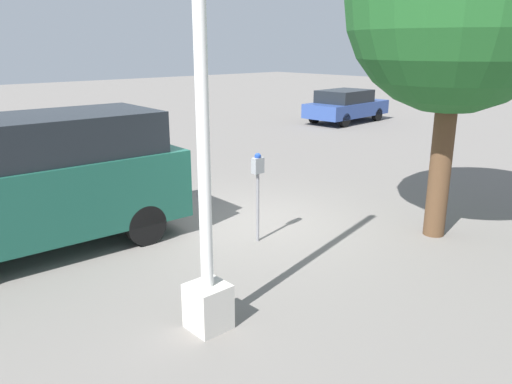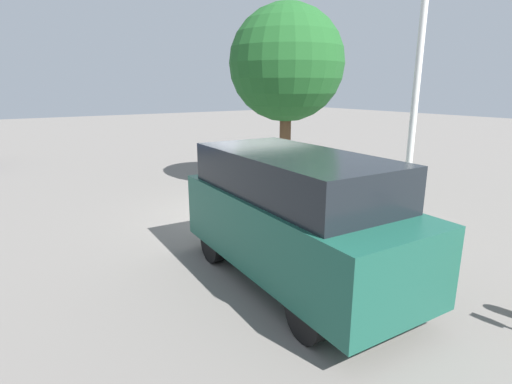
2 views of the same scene
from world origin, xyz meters
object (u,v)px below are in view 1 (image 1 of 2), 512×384
object	(u,v)px
car_distant	(346,105)
street_tree	(458,1)
parked_van	(38,180)
parking_meter_near	(258,177)
lamp_post	(205,203)

from	to	relation	value
car_distant	street_tree	xyz separation A→B (m)	(9.56, 9.44, 3.12)
street_tree	parked_van	bearing A→B (deg)	-36.31
parking_meter_near	car_distant	bearing A→B (deg)	-149.99
parking_meter_near	parked_van	world-z (taller)	parked_van
lamp_post	street_tree	world-z (taller)	street_tree
parking_meter_near	lamp_post	distance (m)	2.82
parked_van	street_tree	world-z (taller)	street_tree
lamp_post	car_distant	bearing A→B (deg)	-147.27
parking_meter_near	parked_van	size ratio (longest dim) A/B	0.33
lamp_post	parked_van	xyz separation A→B (m)	(0.55, -3.67, -0.37)
lamp_post	parked_van	distance (m)	3.73
street_tree	car_distant	bearing A→B (deg)	-135.37
parked_van	car_distant	xyz separation A→B (m)	(-14.87, -5.53, -0.44)
lamp_post	parked_van	size ratio (longest dim) A/B	1.16
car_distant	street_tree	world-z (taller)	street_tree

